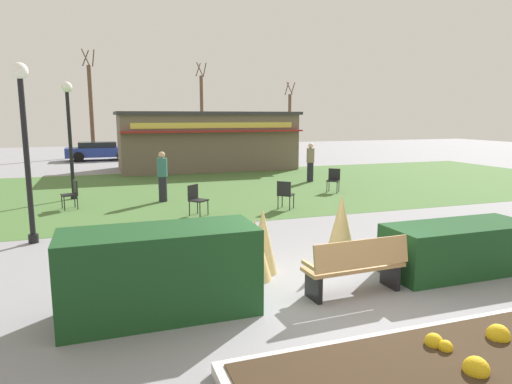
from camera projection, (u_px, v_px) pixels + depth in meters
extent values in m
plane|color=gray|center=(320.00, 294.00, 7.34)|extent=(80.00, 80.00, 0.00)
cube|color=#446B33|center=(190.00, 190.00, 17.74)|extent=(36.00, 12.00, 0.01)
cube|color=beige|center=(442.00, 378.00, 4.87)|extent=(4.61, 2.01, 0.14)
cube|color=#382819|center=(442.00, 372.00, 4.86)|extent=(4.37, 1.77, 0.04)
sphere|color=gold|center=(476.00, 369.00, 4.82)|extent=(0.28, 0.28, 0.28)
sphere|color=gold|center=(498.00, 335.00, 5.56)|extent=(0.28, 0.28, 0.28)
sphere|color=gold|center=(445.00, 347.00, 5.28)|extent=(0.17, 0.17, 0.17)
sphere|color=gold|center=(434.00, 342.00, 5.40)|extent=(0.22, 0.22, 0.22)
cube|color=tan|center=(354.00, 267.00, 7.32)|extent=(1.72, 0.55, 0.06)
cube|color=tan|center=(362.00, 254.00, 7.07)|extent=(1.70, 0.20, 0.44)
cube|color=black|center=(314.00, 286.00, 7.09)|extent=(0.10, 0.44, 0.45)
cube|color=black|center=(390.00, 274.00, 7.62)|extent=(0.10, 0.44, 0.45)
cube|color=tan|center=(309.00, 265.00, 7.00)|extent=(0.08, 0.44, 0.06)
cube|color=tan|center=(395.00, 254.00, 7.59)|extent=(0.08, 0.44, 0.06)
cube|color=#19421E|center=(160.00, 272.00, 6.51)|extent=(2.78, 1.10, 1.28)
cube|color=#19421E|center=(459.00, 248.00, 8.32)|extent=(2.79, 1.10, 0.91)
cone|color=tan|center=(263.00, 241.00, 8.26)|extent=(0.54, 0.54, 1.21)
cone|color=tan|center=(341.00, 228.00, 8.92)|extent=(0.64, 0.64, 1.36)
cone|color=tan|center=(255.00, 250.00, 7.94)|extent=(0.60, 0.60, 1.08)
cylinder|color=black|center=(34.00, 238.00, 10.30)|extent=(0.22, 0.22, 0.20)
cylinder|color=black|center=(27.00, 163.00, 10.01)|extent=(0.12, 0.12, 3.65)
sphere|color=white|center=(19.00, 71.00, 9.68)|extent=(0.36, 0.36, 0.36)
cylinder|color=black|center=(74.00, 196.00, 15.76)|extent=(0.22, 0.22, 0.20)
cylinder|color=black|center=(71.00, 146.00, 15.47)|extent=(0.12, 0.12, 3.65)
sphere|color=white|center=(67.00, 87.00, 15.14)|extent=(0.36, 0.36, 0.36)
cylinder|color=#2D4233|center=(466.00, 246.00, 8.72)|extent=(0.52, 0.52, 0.77)
cube|color=#6B5B4C|center=(206.00, 142.00, 24.72)|extent=(9.15, 4.34, 2.92)
cube|color=#333338|center=(206.00, 113.00, 24.47)|extent=(9.45, 4.64, 0.16)
cube|color=maroon|center=(216.00, 131.00, 22.43)|extent=(9.25, 0.36, 0.08)
cube|color=#D8CC4C|center=(216.00, 125.00, 22.53)|extent=(8.23, 0.04, 0.28)
cube|color=black|center=(199.00, 200.00, 13.06)|extent=(0.62, 0.62, 0.04)
cube|color=black|center=(193.00, 192.00, 13.12)|extent=(0.36, 0.32, 0.44)
cylinder|color=black|center=(200.00, 210.00, 12.84)|extent=(0.03, 0.03, 0.45)
cylinder|color=black|center=(208.00, 207.00, 13.16)|extent=(0.03, 0.03, 0.45)
cylinder|color=black|center=(189.00, 208.00, 13.03)|extent=(0.03, 0.03, 0.45)
cylinder|color=black|center=(198.00, 206.00, 13.35)|extent=(0.03, 0.03, 0.45)
cube|color=black|center=(286.00, 195.00, 14.00)|extent=(0.62, 0.62, 0.04)
cube|color=black|center=(284.00, 189.00, 13.78)|extent=(0.35, 0.32, 0.44)
cylinder|color=black|center=(294.00, 201.00, 14.13)|extent=(0.03, 0.03, 0.45)
cylinder|color=black|center=(282.00, 200.00, 14.28)|extent=(0.03, 0.03, 0.45)
cylinder|color=black|center=(290.00, 203.00, 13.79)|extent=(0.03, 0.03, 0.45)
cylinder|color=black|center=(278.00, 202.00, 13.94)|extent=(0.03, 0.03, 0.45)
cube|color=black|center=(333.00, 181.00, 17.02)|extent=(0.62, 0.62, 0.04)
cube|color=black|center=(334.00, 174.00, 17.16)|extent=(0.36, 0.31, 0.44)
cylinder|color=black|center=(327.00, 187.00, 16.95)|extent=(0.03, 0.03, 0.45)
cylinder|color=black|center=(337.00, 188.00, 16.81)|extent=(0.03, 0.03, 0.45)
cylinder|color=black|center=(329.00, 186.00, 17.30)|extent=(0.03, 0.03, 0.45)
cylinder|color=black|center=(339.00, 186.00, 17.16)|extent=(0.03, 0.03, 0.45)
cube|color=black|center=(69.00, 195.00, 13.98)|extent=(0.54, 0.54, 0.04)
cube|color=black|center=(75.00, 187.00, 14.05)|extent=(0.15, 0.44, 0.44)
cylinder|color=black|center=(62.00, 202.00, 14.07)|extent=(0.03, 0.03, 0.45)
cylinder|color=black|center=(64.00, 204.00, 13.75)|extent=(0.03, 0.03, 0.45)
cylinder|color=black|center=(75.00, 200.00, 14.27)|extent=(0.03, 0.03, 0.45)
cylinder|color=black|center=(77.00, 202.00, 13.96)|extent=(0.03, 0.03, 0.45)
cylinder|color=#23232D|center=(310.00, 172.00, 19.84)|extent=(0.28, 0.28, 0.85)
cylinder|color=gray|center=(311.00, 155.00, 19.71)|extent=(0.34, 0.34, 0.62)
sphere|color=beige|center=(311.00, 146.00, 19.64)|extent=(0.22, 0.22, 0.22)
cylinder|color=#23232D|center=(163.00, 189.00, 15.23)|extent=(0.28, 0.28, 0.85)
cylinder|color=#336B66|center=(162.00, 167.00, 15.11)|extent=(0.34, 0.34, 0.62)
sphere|color=tan|center=(162.00, 155.00, 15.04)|extent=(0.22, 0.22, 0.22)
cube|color=navy|center=(100.00, 152.00, 29.45)|extent=(4.23, 1.88, 0.60)
cube|color=black|center=(97.00, 145.00, 29.33)|extent=(2.34, 1.63, 0.44)
cylinder|color=black|center=(120.00, 154.00, 30.78)|extent=(0.64, 0.23, 0.64)
cylinder|color=black|center=(122.00, 156.00, 29.08)|extent=(0.64, 0.23, 0.64)
cylinder|color=black|center=(79.00, 155.00, 29.90)|extent=(0.64, 0.23, 0.64)
cylinder|color=black|center=(79.00, 157.00, 28.20)|extent=(0.64, 0.23, 0.64)
cube|color=silver|center=(177.00, 150.00, 31.06)|extent=(4.35, 2.20, 0.60)
cube|color=black|center=(174.00, 144.00, 30.93)|extent=(2.45, 1.80, 0.44)
cylinder|color=black|center=(191.00, 152.00, 32.46)|extent=(0.66, 0.28, 0.64)
cylinder|color=black|center=(199.00, 154.00, 30.81)|extent=(0.66, 0.28, 0.64)
cylinder|color=black|center=(155.00, 153.00, 31.39)|extent=(0.66, 0.28, 0.64)
cylinder|color=black|center=(161.00, 155.00, 29.74)|extent=(0.66, 0.28, 0.64)
cylinder|color=brown|center=(290.00, 121.00, 40.84)|extent=(0.28, 0.28, 4.77)
cylinder|color=brown|center=(293.00, 89.00, 40.57)|extent=(0.25, 0.58, 1.12)
cylinder|color=brown|center=(287.00, 89.00, 40.59)|extent=(0.54, 0.36, 1.12)
cylinder|color=brown|center=(290.00, 88.00, 40.02)|extent=(0.54, 0.35, 1.12)
cylinder|color=brown|center=(202.00, 113.00, 37.98)|extent=(0.28, 0.28, 6.15)
cylinder|color=brown|center=(205.00, 70.00, 37.58)|extent=(0.25, 0.58, 1.12)
cylinder|color=brown|center=(198.00, 70.00, 37.61)|extent=(0.54, 0.36, 1.12)
cylinder|color=brown|center=(200.00, 69.00, 37.04)|extent=(0.54, 0.35, 1.12)
cylinder|color=brown|center=(91.00, 111.00, 31.86)|extent=(0.28, 0.28, 6.33)
cylinder|color=brown|center=(93.00, 58.00, 31.45)|extent=(0.25, 0.58, 1.12)
cylinder|color=brown|center=(86.00, 58.00, 31.48)|extent=(0.54, 0.36, 1.12)
cylinder|color=brown|center=(85.00, 57.00, 30.91)|extent=(0.54, 0.35, 1.12)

